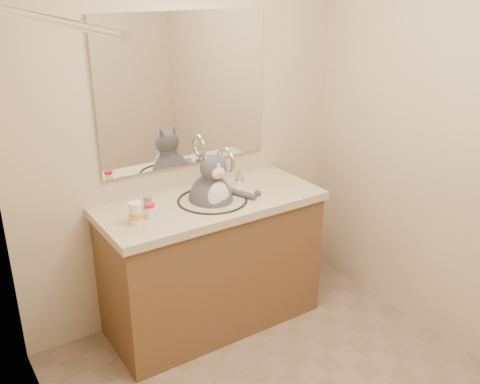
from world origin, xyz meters
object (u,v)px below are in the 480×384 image
at_px(cat, 212,198).
at_px(grey_canister, 148,203).
at_px(pill_bottle_redcap, 150,211).
at_px(pill_bottle_orange, 136,214).

height_order(cat, grey_canister, cat).
xyz_separation_m(cat, pill_bottle_redcap, (-0.41, -0.04, 0.04)).
bearing_deg(pill_bottle_redcap, cat, 5.83).
bearing_deg(cat, pill_bottle_redcap, -170.74).
height_order(pill_bottle_redcap, pill_bottle_orange, pill_bottle_orange).
bearing_deg(grey_canister, pill_bottle_orange, -133.75).
bearing_deg(pill_bottle_orange, pill_bottle_redcap, 8.71).
height_order(pill_bottle_orange, grey_canister, pill_bottle_orange).
relative_size(pill_bottle_orange, grey_canister, 1.62).
bearing_deg(grey_canister, cat, -12.09).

